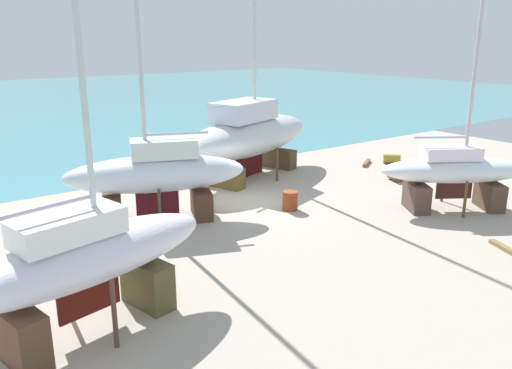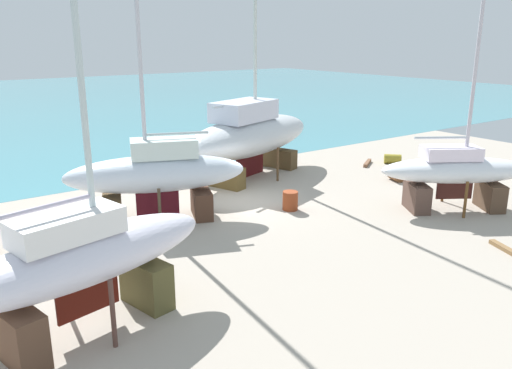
{
  "view_description": "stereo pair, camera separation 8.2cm",
  "coord_description": "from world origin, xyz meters",
  "px_view_note": "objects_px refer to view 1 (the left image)",
  "views": [
    {
      "loc": [
        -12.27,
        -17.52,
        7.05
      ],
      "look_at": [
        -0.84,
        -1.8,
        1.47
      ],
      "focal_mm": 36.11,
      "sensor_mm": 36.0,
      "label": 1
    },
    {
      "loc": [
        -12.21,
        -17.57,
        7.05
      ],
      "look_at": [
        -0.84,
        -1.8,
        1.47
      ],
      "focal_mm": 36.11,
      "sensor_mm": 36.0,
      "label": 2
    }
  ],
  "objects_px": {
    "worker": "(136,158)",
    "barrel_rust_mid": "(392,159)",
    "sailboat_far_slipway": "(84,259)",
    "barrel_by_slipway": "(396,175)",
    "sailboat_small_center": "(249,135)",
    "sailboat_large_starboard": "(455,171)",
    "sailboat_mid_port": "(157,174)",
    "barrel_tipped_left": "(290,201)"
  },
  "relations": [
    {
      "from": "sailboat_small_center",
      "to": "sailboat_mid_port",
      "type": "distance_m",
      "value": 7.61
    },
    {
      "from": "worker",
      "to": "barrel_by_slipway",
      "type": "relative_size",
      "value": 2.0
    },
    {
      "from": "sailboat_small_center",
      "to": "sailboat_large_starboard",
      "type": "distance_m",
      "value": 10.26
    },
    {
      "from": "sailboat_small_center",
      "to": "sailboat_large_starboard",
      "type": "relative_size",
      "value": 1.55
    },
    {
      "from": "sailboat_small_center",
      "to": "barrel_by_slipway",
      "type": "xyz_separation_m",
      "value": [
        5.53,
        -5.13,
        -1.89
      ]
    },
    {
      "from": "sailboat_large_starboard",
      "to": "barrel_tipped_left",
      "type": "relative_size",
      "value": 13.29
    },
    {
      "from": "worker",
      "to": "barrel_tipped_left",
      "type": "distance_m",
      "value": 9.78
    },
    {
      "from": "sailboat_small_center",
      "to": "barrel_tipped_left",
      "type": "xyz_separation_m",
      "value": [
        -1.77,
        -5.52,
        -1.8
      ]
    },
    {
      "from": "barrel_rust_mid",
      "to": "sailboat_mid_port",
      "type": "bearing_deg",
      "value": -176.92
    },
    {
      "from": "sailboat_far_slipway",
      "to": "barrel_by_slipway",
      "type": "height_order",
      "value": "sailboat_far_slipway"
    },
    {
      "from": "sailboat_mid_port",
      "to": "sailboat_far_slipway",
      "type": "xyz_separation_m",
      "value": [
        -4.95,
        -6.43,
        0.05
      ]
    },
    {
      "from": "sailboat_small_center",
      "to": "sailboat_far_slipway",
      "type": "xyz_separation_m",
      "value": [
        -11.75,
        -9.82,
        -0.26
      ]
    },
    {
      "from": "barrel_by_slipway",
      "to": "barrel_rust_mid",
      "type": "relative_size",
      "value": 0.92
    },
    {
      "from": "barrel_tipped_left",
      "to": "worker",
      "type": "bearing_deg",
      "value": 106.98
    },
    {
      "from": "worker",
      "to": "barrel_by_slipway",
      "type": "height_order",
      "value": "worker"
    },
    {
      "from": "barrel_by_slipway",
      "to": "barrel_rust_mid",
      "type": "height_order",
      "value": "barrel_by_slipway"
    },
    {
      "from": "barrel_rust_mid",
      "to": "barrel_tipped_left",
      "type": "bearing_deg",
      "value": -163.69
    },
    {
      "from": "barrel_tipped_left",
      "to": "sailboat_mid_port",
      "type": "bearing_deg",
      "value": 157.04
    },
    {
      "from": "sailboat_mid_port",
      "to": "sailboat_far_slipway",
      "type": "height_order",
      "value": "sailboat_far_slipway"
    },
    {
      "from": "worker",
      "to": "sailboat_large_starboard",
      "type": "bearing_deg",
      "value": 67.25
    },
    {
      "from": "sailboat_small_center",
      "to": "worker",
      "type": "bearing_deg",
      "value": 121.29
    },
    {
      "from": "sailboat_small_center",
      "to": "worker",
      "type": "distance_m",
      "value": 6.14
    },
    {
      "from": "sailboat_mid_port",
      "to": "barrel_by_slipway",
      "type": "xyz_separation_m",
      "value": [
        12.34,
        -1.75,
        -1.58
      ]
    },
    {
      "from": "sailboat_mid_port",
      "to": "barrel_by_slipway",
      "type": "bearing_deg",
      "value": -166.71
    },
    {
      "from": "worker",
      "to": "barrel_rust_mid",
      "type": "height_order",
      "value": "worker"
    },
    {
      "from": "sailboat_small_center",
      "to": "worker",
      "type": "height_order",
      "value": "sailboat_small_center"
    },
    {
      "from": "sailboat_small_center",
      "to": "sailboat_mid_port",
      "type": "bearing_deg",
      "value": -172.65
    },
    {
      "from": "barrel_tipped_left",
      "to": "sailboat_small_center",
      "type": "bearing_deg",
      "value": 72.22
    },
    {
      "from": "sailboat_far_slipway",
      "to": "barrel_tipped_left",
      "type": "distance_m",
      "value": 10.98
    },
    {
      "from": "barrel_tipped_left",
      "to": "barrel_rust_mid",
      "type": "height_order",
      "value": "barrel_tipped_left"
    },
    {
      "from": "sailboat_mid_port",
      "to": "sailboat_large_starboard",
      "type": "relative_size",
      "value": 1.05
    },
    {
      "from": "sailboat_mid_port",
      "to": "worker",
      "type": "xyz_separation_m",
      "value": [
        2.18,
        7.21,
        -0.99
      ]
    },
    {
      "from": "sailboat_far_slipway",
      "to": "barrel_rust_mid",
      "type": "height_order",
      "value": "sailboat_far_slipway"
    },
    {
      "from": "sailboat_large_starboard",
      "to": "barrel_tipped_left",
      "type": "xyz_separation_m",
      "value": [
        -5.63,
        3.97,
        -1.26
      ]
    },
    {
      "from": "sailboat_mid_port",
      "to": "barrel_by_slipway",
      "type": "height_order",
      "value": "sailboat_mid_port"
    },
    {
      "from": "barrel_rust_mid",
      "to": "barrel_by_slipway",
      "type": "bearing_deg",
      "value": -137.25
    },
    {
      "from": "worker",
      "to": "barrel_tipped_left",
      "type": "xyz_separation_m",
      "value": [
        2.85,
        -9.34,
        -0.5
      ]
    },
    {
      "from": "sailboat_large_starboard",
      "to": "barrel_by_slipway",
      "type": "bearing_deg",
      "value": 101.43
    },
    {
      "from": "sailboat_mid_port",
      "to": "barrel_by_slipway",
      "type": "relative_size",
      "value": 12.88
    },
    {
      "from": "sailboat_large_starboard",
      "to": "sailboat_mid_port",
      "type": "bearing_deg",
      "value": -177.32
    },
    {
      "from": "worker",
      "to": "sailboat_far_slipway",
      "type": "bearing_deg",
      "value": 7.15
    },
    {
      "from": "worker",
      "to": "barrel_tipped_left",
      "type": "bearing_deg",
      "value": 51.72
    }
  ]
}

